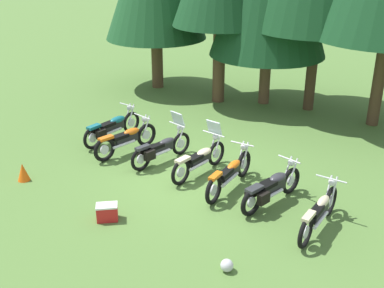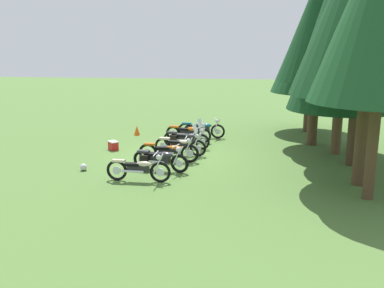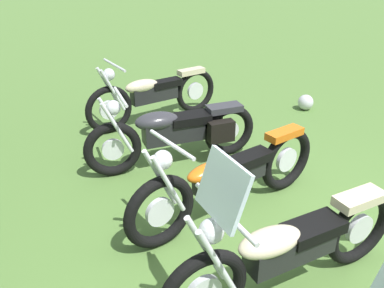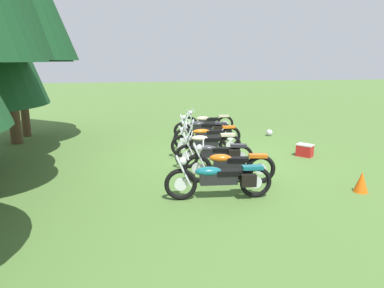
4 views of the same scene
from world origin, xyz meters
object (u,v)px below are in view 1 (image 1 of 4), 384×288
motorcycle_0 (112,127)px  dropped_helmet (227,265)px  motorcycle_6 (319,212)px  traffic_cone (23,172)px  motorcycle_5 (271,188)px  motorcycle_3 (200,158)px  motorcycle_2 (161,148)px  motorcycle_4 (230,173)px  motorcycle_1 (127,139)px  picnic_cooler (107,212)px

motorcycle_0 → dropped_helmet: 7.10m
motorcycle_6 → traffic_cone: size_ratio=4.59×
motorcycle_6 → traffic_cone: 7.54m
motorcycle_5 → motorcycle_6: size_ratio=0.97×
motorcycle_3 → motorcycle_6: (3.57, -0.90, -0.01)m
motorcycle_2 → motorcycle_4: 2.39m
motorcycle_4 → traffic_cone: bearing=116.3°
motorcycle_4 → traffic_cone: size_ratio=4.94×
motorcycle_3 → motorcycle_6: motorcycle_3 is taller
traffic_cone → motorcycle_1: bearing=66.7°
motorcycle_2 → picnic_cooler: (0.72, -3.08, -0.25)m
motorcycle_2 → traffic_cone: size_ratio=4.46×
motorcycle_3 → motorcycle_2: bearing=96.7°
motorcycle_0 → motorcycle_4: (4.57, -0.77, -0.02)m
motorcycle_2 → traffic_cone: 3.71m
motorcycle_5 → dropped_helmet: size_ratio=8.39×
motorcycle_4 → dropped_helmet: size_ratio=9.27×
motorcycle_2 → picnic_cooler: 3.17m
motorcycle_4 → traffic_cone: 5.39m
traffic_cone → motorcycle_4: bearing=27.4°
motorcycle_0 → motorcycle_5: motorcycle_0 is taller
motorcycle_0 → motorcycle_6: size_ratio=1.06×
motorcycle_1 → dropped_helmet: bearing=-109.5°
motorcycle_1 → motorcycle_2: 1.22m
motorcycle_4 → motorcycle_1: bearing=83.9°
motorcycle_0 → picnic_cooler: 4.58m
motorcycle_2 → motorcycle_6: size_ratio=0.97×
motorcycle_3 → motorcycle_5: bearing=-94.1°
motorcycle_2 → motorcycle_5: (3.56, -0.48, 0.00)m
motorcycle_2 → dropped_helmet: motorcycle_2 is taller
motorcycle_3 → motorcycle_5: motorcycle_3 is taller
motorcycle_5 → dropped_helmet: 2.79m
motorcycle_0 → motorcycle_1: 1.08m
motorcycle_0 → traffic_cone: motorcycle_0 is taller
motorcycle_4 → picnic_cooler: 3.22m
motorcycle_5 → motorcycle_4: bearing=97.0°
motorcycle_2 → motorcycle_5: bearing=-84.6°
motorcycle_5 → motorcycle_6: 1.39m
motorcycle_3 → dropped_helmet: (2.57, -3.21, -0.33)m
motorcycle_4 → motorcycle_5: motorcycle_4 is taller
motorcycle_1 → motorcycle_0: bearing=77.4°
motorcycle_0 → picnic_cooler: size_ratio=4.13×
motorcycle_5 → traffic_cone: (-5.97, -2.33, -0.21)m
motorcycle_6 → traffic_cone: bearing=106.1°
motorcycle_5 → dropped_helmet: motorcycle_5 is taller
motorcycle_4 → dropped_helmet: bearing=-153.8°
picnic_cooler → motorcycle_0: bearing=129.6°
motorcycle_4 → picnic_cooler: bearing=147.9°
motorcycle_6 → motorcycle_1: bearing=83.1°
motorcycle_0 → traffic_cone: 3.27m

